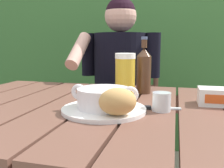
# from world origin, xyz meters

# --- Properties ---
(dining_table) EXTENTS (1.31, 0.85, 0.75)m
(dining_table) POSITION_xyz_m (0.00, 0.00, 0.65)
(dining_table) COLOR brown
(dining_table) RESTS_ON ground_plane
(hedge_backdrop) EXTENTS (3.42, 0.87, 2.28)m
(hedge_backdrop) POSITION_xyz_m (-0.11, 1.73, 0.99)
(hedge_backdrop) COLOR #376631
(hedge_backdrop) RESTS_ON ground_plane
(chair_near_diner) EXTENTS (0.43, 0.41, 0.99)m
(chair_near_diner) POSITION_xyz_m (-0.12, 0.86, 0.48)
(chair_near_diner) COLOR brown
(chair_near_diner) RESTS_ON ground_plane
(person_eating) EXTENTS (0.48, 0.47, 1.23)m
(person_eating) POSITION_xyz_m (-0.12, 0.67, 0.72)
(person_eating) COLOR black
(person_eating) RESTS_ON ground_plane
(serving_plate) EXTENTS (0.26, 0.26, 0.01)m
(serving_plate) POSITION_xyz_m (0.00, -0.07, 0.75)
(serving_plate) COLOR white
(serving_plate) RESTS_ON dining_table
(soup_bowl) EXTENTS (0.21, 0.16, 0.07)m
(soup_bowl) POSITION_xyz_m (0.00, -0.07, 0.79)
(soup_bowl) COLOR white
(soup_bowl) RESTS_ON serving_plate
(bread_roll) EXTENTS (0.12, 0.11, 0.08)m
(bread_roll) POSITION_xyz_m (0.06, -0.14, 0.80)
(bread_roll) COLOR tan
(bread_roll) RESTS_ON serving_plate
(beer_glass) EXTENTS (0.08, 0.08, 0.17)m
(beer_glass) POSITION_xyz_m (0.02, 0.17, 0.83)
(beer_glass) COLOR gold
(beer_glass) RESTS_ON dining_table
(beer_bottle) EXTENTS (0.06, 0.06, 0.24)m
(beer_bottle) POSITION_xyz_m (0.08, 0.25, 0.85)
(beer_bottle) COLOR #482D1C
(beer_bottle) RESTS_ON dining_table
(water_glass_small) EXTENTS (0.06, 0.06, 0.06)m
(water_glass_small) POSITION_xyz_m (0.17, -0.02, 0.78)
(water_glass_small) COLOR silver
(water_glass_small) RESTS_ON dining_table
(butter_tub) EXTENTS (0.12, 0.09, 0.06)m
(butter_tub) POSITION_xyz_m (0.35, 0.10, 0.78)
(butter_tub) COLOR white
(butter_tub) RESTS_ON dining_table
(table_knife) EXTENTS (0.16, 0.05, 0.01)m
(table_knife) POSITION_xyz_m (0.14, -0.01, 0.75)
(table_knife) COLOR silver
(table_knife) RESTS_ON dining_table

